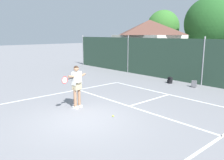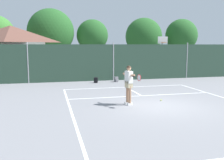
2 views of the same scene
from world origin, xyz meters
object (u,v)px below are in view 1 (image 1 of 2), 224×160
(backpack_black, at_px, (170,80))
(tennis_player, at_px, (77,83))
(tennis_ball, at_px, (113,116))
(backpack_grey, at_px, (194,84))

(backpack_black, bearing_deg, tennis_player, -87.79)
(tennis_player, distance_m, tennis_ball, 2.19)
(tennis_player, height_order, backpack_black, tennis_player)
(tennis_player, distance_m, backpack_grey, 7.64)
(tennis_player, xyz_separation_m, backpack_grey, (1.34, 7.46, -0.92))
(tennis_ball, xyz_separation_m, backpack_black, (-2.14, 6.88, 0.16))
(tennis_ball, bearing_deg, backpack_grey, 94.21)
(backpack_grey, bearing_deg, backpack_black, -174.94)
(backpack_black, bearing_deg, backpack_grey, 5.06)
(backpack_black, relative_size, backpack_grey, 1.00)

